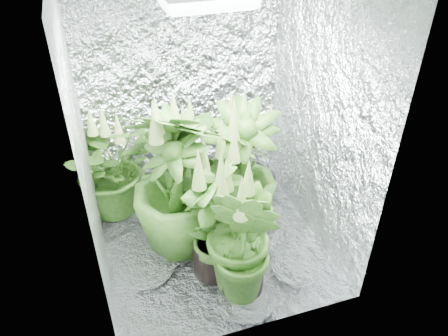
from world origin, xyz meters
The scene contains 12 objects.
ground centered at (0.00, 0.00, 0.00)m, with size 1.60×1.60×0.00m, color white.
walls centered at (0.00, 0.00, 1.00)m, with size 1.62×1.62×2.00m.
plant_a centered at (-0.64, 0.64, 0.44)m, with size 0.95×0.95×0.95m.
plant_b centered at (-0.15, 0.32, 0.49)m, with size 0.68×0.68×1.08m.
plant_c centered at (0.28, 0.41, 0.46)m, with size 0.56×0.56×1.01m.
plant_d centered at (-0.23, 0.07, 0.60)m, with size 0.89×0.89×1.28m.
plant_e centered at (0.05, 0.00, 0.48)m, with size 0.88×0.88×1.02m.
plant_f centered at (-0.07, -0.27, 0.46)m, with size 0.68×0.68×1.02m.
plant_g centered at (0.05, -0.50, 0.47)m, with size 0.67×0.67×1.03m.
plant_h centered at (0.26, 0.15, 0.52)m, with size 0.76×0.76×1.12m.
circulation_fan centered at (0.60, 0.43, 0.15)m, with size 0.16×0.30×0.35m.
plant_label centered at (0.12, -0.54, 0.30)m, with size 0.05×0.01×0.08m, color white.
Camera 1 is at (-0.68, -2.37, 2.40)m, focal length 35.00 mm.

